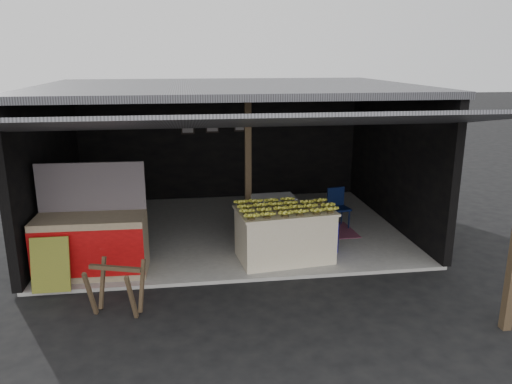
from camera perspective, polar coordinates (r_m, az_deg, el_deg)
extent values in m
plane|color=black|center=(8.22, -1.27, -10.31)|extent=(80.00, 80.00, 0.00)
cube|color=gray|center=(10.51, -2.93, -4.30)|extent=(7.00, 5.00, 0.06)
cube|color=black|center=(12.56, -4.09, 5.91)|extent=(7.00, 0.15, 2.90)
cube|color=black|center=(10.41, -22.63, 2.79)|extent=(0.15, 5.00, 2.90)
cube|color=black|center=(10.98, 15.51, 4.02)|extent=(0.15, 5.00, 2.90)
cube|color=#232326|center=(9.92, -3.16, 11.85)|extent=(7.20, 5.20, 0.12)
cube|color=#232326|center=(6.52, -0.40, 8.05)|extent=(7.40, 2.47, 0.48)
cube|color=#4C3A26|center=(9.56, -0.92, 2.81)|extent=(0.12, 0.12, 2.85)
cube|color=silver|center=(8.83, 3.29, -4.99)|extent=(1.69, 1.13, 0.87)
cube|color=silver|center=(8.68, 3.33, -2.16)|extent=(1.76, 1.20, 0.04)
cube|color=white|center=(9.67, 1.98, -3.07)|extent=(0.84, 0.58, 0.90)
cube|color=navy|center=(9.39, 2.28, -3.34)|extent=(0.63, 0.05, 0.27)
cube|color=#B21414|center=(9.50, 2.26, -5.13)|extent=(0.40, 0.04, 0.09)
cube|color=#998466|center=(8.65, -18.25, -5.80)|extent=(1.78, 0.82, 0.99)
cube|color=#B80C0D|center=(8.29, -18.69, -6.77)|extent=(1.76, 0.07, 0.77)
cube|color=white|center=(8.28, -18.71, -6.80)|extent=(0.60, 0.03, 0.20)
cube|color=#1A224F|center=(8.69, -18.38, 0.57)|extent=(1.76, 0.10, 0.82)
cube|color=black|center=(8.27, -22.45, -7.71)|extent=(0.57, 0.22, 0.84)
cube|color=#4C3A26|center=(7.39, -18.41, -11.00)|extent=(0.13, 0.28, 0.73)
cube|color=#4C3A26|center=(7.14, -14.03, -11.62)|extent=(0.13, 0.28, 0.73)
cube|color=#4C3A26|center=(7.68, -17.14, -9.86)|extent=(0.13, 0.28, 0.73)
cube|color=#4C3A26|center=(7.43, -12.90, -10.40)|extent=(0.13, 0.28, 0.73)
cube|color=#4C3A26|center=(7.27, -15.83, -8.38)|extent=(0.74, 0.29, 0.06)
cylinder|color=#0F0B83|center=(9.28, 8.32, -5.23)|extent=(0.36, 0.36, 0.53)
cylinder|color=#0A153A|center=(10.42, 9.09, -3.28)|extent=(0.03, 0.03, 0.41)
cylinder|color=#0A153A|center=(10.57, 10.58, -3.09)|extent=(0.03, 0.03, 0.41)
cylinder|color=#0A153A|center=(10.68, 8.30, -2.79)|extent=(0.03, 0.03, 0.41)
cylinder|color=#0A153A|center=(10.83, 9.77, -2.61)|extent=(0.03, 0.03, 0.41)
cube|color=#0A153A|center=(10.56, 9.48, -1.89)|extent=(0.46, 0.46, 0.04)
cube|color=#0A153A|center=(10.65, 9.08, -0.55)|extent=(0.39, 0.11, 0.42)
cube|color=maroon|center=(10.34, 7.08, -4.53)|extent=(1.55, 1.08, 0.01)
cube|color=black|center=(12.37, -7.82, 7.53)|extent=(0.32, 0.03, 0.42)
cube|color=#4C4C59|center=(12.35, -7.82, 7.52)|extent=(0.26, 0.02, 0.34)
cube|color=black|center=(12.39, -5.02, 7.72)|extent=(0.32, 0.03, 0.42)
cube|color=#4C4C59|center=(12.37, -5.02, 7.71)|extent=(0.26, 0.02, 0.34)
cube|color=black|center=(12.44, -1.78, 7.90)|extent=(0.32, 0.03, 0.42)
cube|color=#4C4C59|center=(12.42, -1.77, 7.89)|extent=(0.26, 0.02, 0.34)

